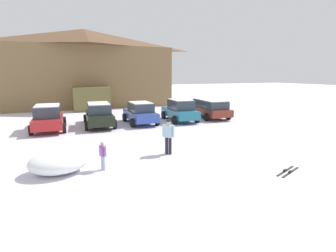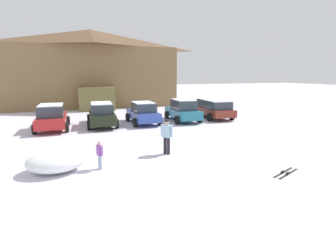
{
  "view_description": "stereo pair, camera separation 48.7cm",
  "coord_description": "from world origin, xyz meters",
  "px_view_note": "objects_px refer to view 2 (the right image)",
  "views": [
    {
      "loc": [
        -5.1,
        -6.08,
        3.74
      ],
      "look_at": [
        0.25,
        6.93,
        0.92
      ],
      "focal_mm": 28.0,
      "sensor_mm": 36.0,
      "label": 1
    },
    {
      "loc": [
        -4.65,
        -6.26,
        3.74
      ],
      "look_at": [
        0.25,
        6.93,
        0.92
      ],
      "focal_mm": 28.0,
      "sensor_mm": 36.0,
      "label": 2
    }
  ],
  "objects_px": {
    "ski_lodge": "(92,68)",
    "parked_blue_hatchback": "(143,113)",
    "parked_maroon_van": "(213,108)",
    "plowed_snow_pile": "(56,161)",
    "skier_adult_in_blue_parka": "(167,135)",
    "parked_teal_hatchback": "(183,110)",
    "pair_of_skis": "(286,173)",
    "parked_black_sedan": "(102,114)",
    "parked_red_sedan": "(52,117)",
    "skier_child_in_purple_jacket": "(100,153)"
  },
  "relations": [
    {
      "from": "parked_maroon_van",
      "to": "pair_of_skis",
      "type": "bearing_deg",
      "value": -107.61
    },
    {
      "from": "parked_maroon_van",
      "to": "skier_child_in_purple_jacket",
      "type": "xyz_separation_m",
      "value": [
        -10.47,
        -9.3,
        -0.2
      ]
    },
    {
      "from": "skier_adult_in_blue_parka",
      "to": "parked_teal_hatchback",
      "type": "bearing_deg",
      "value": 61.62
    },
    {
      "from": "parked_teal_hatchback",
      "to": "parked_blue_hatchback",
      "type": "bearing_deg",
      "value": 178.67
    },
    {
      "from": "parked_black_sedan",
      "to": "parked_blue_hatchback",
      "type": "xyz_separation_m",
      "value": [
        3.03,
        -0.28,
        -0.02
      ]
    },
    {
      "from": "skier_adult_in_blue_parka",
      "to": "skier_child_in_purple_jacket",
      "type": "xyz_separation_m",
      "value": [
        -3.17,
        -0.94,
        -0.28
      ]
    },
    {
      "from": "skier_adult_in_blue_parka",
      "to": "ski_lodge",
      "type": "bearing_deg",
      "value": 93.96
    },
    {
      "from": "skier_adult_in_blue_parka",
      "to": "parked_maroon_van",
      "type": "bearing_deg",
      "value": 48.86
    },
    {
      "from": "ski_lodge",
      "to": "parked_black_sedan",
      "type": "distance_m",
      "value": 14.18
    },
    {
      "from": "parked_blue_hatchback",
      "to": "skier_adult_in_blue_parka",
      "type": "distance_m",
      "value": 8.02
    },
    {
      "from": "parked_blue_hatchback",
      "to": "parked_teal_hatchback",
      "type": "distance_m",
      "value": 3.28
    },
    {
      "from": "pair_of_skis",
      "to": "plowed_snow_pile",
      "type": "bearing_deg",
      "value": 158.24
    },
    {
      "from": "ski_lodge",
      "to": "parked_blue_hatchback",
      "type": "xyz_separation_m",
      "value": [
        2.51,
        -14.0,
        -3.62
      ]
    },
    {
      "from": "parked_maroon_van",
      "to": "skier_adult_in_blue_parka",
      "type": "distance_m",
      "value": 11.09
    },
    {
      "from": "ski_lodge",
      "to": "skier_adult_in_blue_parka",
      "type": "xyz_separation_m",
      "value": [
        1.52,
        -21.96,
        -3.5
      ]
    },
    {
      "from": "pair_of_skis",
      "to": "parked_maroon_van",
      "type": "bearing_deg",
      "value": 72.39
    },
    {
      "from": "ski_lodge",
      "to": "plowed_snow_pile",
      "type": "bearing_deg",
      "value": -98.27
    },
    {
      "from": "parked_red_sedan",
      "to": "plowed_snow_pile",
      "type": "distance_m",
      "value": 8.68
    },
    {
      "from": "skier_child_in_purple_jacket",
      "to": "ski_lodge",
      "type": "bearing_deg",
      "value": 85.88
    },
    {
      "from": "parked_blue_hatchback",
      "to": "parked_maroon_van",
      "type": "height_order",
      "value": "parked_blue_hatchback"
    },
    {
      "from": "ski_lodge",
      "to": "parked_red_sedan",
      "type": "distance_m",
      "value": 14.9
    },
    {
      "from": "parked_blue_hatchback",
      "to": "ski_lodge",
      "type": "bearing_deg",
      "value": 100.15
    },
    {
      "from": "skier_adult_in_blue_parka",
      "to": "plowed_snow_pile",
      "type": "xyz_separation_m",
      "value": [
        -4.8,
        -0.63,
        -0.52
      ]
    },
    {
      "from": "parked_black_sedan",
      "to": "pair_of_skis",
      "type": "bearing_deg",
      "value": -65.82
    },
    {
      "from": "pair_of_skis",
      "to": "parked_blue_hatchback",
      "type": "bearing_deg",
      "value": 101.53
    },
    {
      "from": "pair_of_skis",
      "to": "plowed_snow_pile",
      "type": "distance_m",
      "value": 8.85
    },
    {
      "from": "parked_blue_hatchback",
      "to": "plowed_snow_pile",
      "type": "relative_size",
      "value": 1.9
    },
    {
      "from": "parked_blue_hatchback",
      "to": "pair_of_skis",
      "type": "relative_size",
      "value": 2.67
    },
    {
      "from": "parked_red_sedan",
      "to": "parked_blue_hatchback",
      "type": "relative_size",
      "value": 1.08
    },
    {
      "from": "parked_teal_hatchback",
      "to": "parked_maroon_van",
      "type": "bearing_deg",
      "value": 8.76
    },
    {
      "from": "parked_blue_hatchback",
      "to": "plowed_snow_pile",
      "type": "bearing_deg",
      "value": -123.98
    },
    {
      "from": "parked_teal_hatchback",
      "to": "pair_of_skis",
      "type": "relative_size",
      "value": 2.8
    },
    {
      "from": "ski_lodge",
      "to": "plowed_snow_pile",
      "type": "relative_size",
      "value": 8.94
    },
    {
      "from": "pair_of_skis",
      "to": "parked_red_sedan",
      "type": "bearing_deg",
      "value": 126.4
    },
    {
      "from": "parked_maroon_van",
      "to": "pair_of_skis",
      "type": "relative_size",
      "value": 3.15
    },
    {
      "from": "parked_teal_hatchback",
      "to": "skier_child_in_purple_jacket",
      "type": "height_order",
      "value": "parked_teal_hatchback"
    },
    {
      "from": "parked_blue_hatchback",
      "to": "skier_child_in_purple_jacket",
      "type": "height_order",
      "value": "parked_blue_hatchback"
    },
    {
      "from": "parked_blue_hatchback",
      "to": "skier_adult_in_blue_parka",
      "type": "relative_size",
      "value": 2.44
    },
    {
      "from": "plowed_snow_pile",
      "to": "parked_maroon_van",
      "type": "bearing_deg",
      "value": 36.58
    },
    {
      "from": "parked_red_sedan",
      "to": "parked_maroon_van",
      "type": "relative_size",
      "value": 0.92
    },
    {
      "from": "parked_red_sedan",
      "to": "plowed_snow_pile",
      "type": "xyz_separation_m",
      "value": [
        0.58,
        -8.65,
        -0.43
      ]
    },
    {
      "from": "parked_red_sedan",
      "to": "pair_of_skis",
      "type": "bearing_deg",
      "value": -53.6
    },
    {
      "from": "parked_maroon_van",
      "to": "skier_adult_in_blue_parka",
      "type": "bearing_deg",
      "value": -131.14
    },
    {
      "from": "parked_maroon_van",
      "to": "plowed_snow_pile",
      "type": "distance_m",
      "value": 15.08
    },
    {
      "from": "skier_adult_in_blue_parka",
      "to": "skier_child_in_purple_jacket",
      "type": "distance_m",
      "value": 3.32
    },
    {
      "from": "ski_lodge",
      "to": "skier_child_in_purple_jacket",
      "type": "relative_size",
      "value": 16.47
    },
    {
      "from": "ski_lodge",
      "to": "parked_teal_hatchback",
      "type": "xyz_separation_m",
      "value": [
        5.78,
        -14.07,
        -3.58
      ]
    },
    {
      "from": "ski_lodge",
      "to": "parked_black_sedan",
      "type": "relative_size",
      "value": 3.93
    },
    {
      "from": "parked_red_sedan",
      "to": "skier_child_in_purple_jacket",
      "type": "xyz_separation_m",
      "value": [
        2.22,
        -8.96,
        -0.2
      ]
    },
    {
      "from": "skier_adult_in_blue_parka",
      "to": "pair_of_skis",
      "type": "distance_m",
      "value": 5.26
    }
  ]
}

